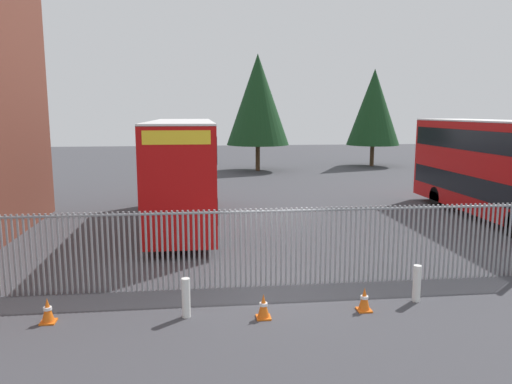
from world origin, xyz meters
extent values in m
plane|color=#3D3D42|center=(0.00, 8.00, 0.00)|extent=(100.00, 100.00, 0.00)
cylinder|color=gray|center=(-7.08, 0.00, 1.10)|extent=(0.06, 0.06, 2.20)
cylinder|color=gray|center=(-6.94, 0.00, 1.10)|extent=(0.06, 0.06, 2.20)
cylinder|color=gray|center=(-6.80, 0.00, 1.10)|extent=(0.06, 0.06, 2.20)
cylinder|color=gray|center=(-6.66, 0.00, 1.10)|extent=(0.06, 0.06, 2.20)
cylinder|color=gray|center=(-6.52, 0.00, 1.10)|extent=(0.06, 0.06, 2.20)
cylinder|color=gray|center=(-6.37, 0.00, 1.10)|extent=(0.06, 0.06, 2.20)
cylinder|color=gray|center=(-6.23, 0.00, 1.10)|extent=(0.06, 0.06, 2.20)
cylinder|color=gray|center=(-6.09, 0.00, 1.10)|extent=(0.06, 0.06, 2.20)
cylinder|color=gray|center=(-5.95, 0.00, 1.10)|extent=(0.06, 0.06, 2.20)
cylinder|color=gray|center=(-5.81, 0.00, 1.10)|extent=(0.06, 0.06, 2.20)
cylinder|color=gray|center=(-5.67, 0.00, 1.10)|extent=(0.06, 0.06, 2.20)
cylinder|color=gray|center=(-5.53, 0.00, 1.10)|extent=(0.06, 0.06, 2.20)
cylinder|color=gray|center=(-5.39, 0.00, 1.10)|extent=(0.06, 0.06, 2.20)
cylinder|color=gray|center=(-5.25, 0.00, 1.10)|extent=(0.06, 0.06, 2.20)
cylinder|color=gray|center=(-5.11, 0.00, 1.10)|extent=(0.06, 0.06, 2.20)
cylinder|color=gray|center=(-4.97, 0.00, 1.10)|extent=(0.06, 0.06, 2.20)
cylinder|color=gray|center=(-4.83, 0.00, 1.10)|extent=(0.06, 0.06, 2.20)
cylinder|color=gray|center=(-4.69, 0.00, 1.10)|extent=(0.06, 0.06, 2.20)
cylinder|color=gray|center=(-4.55, 0.00, 1.10)|extent=(0.06, 0.06, 2.20)
cylinder|color=gray|center=(-4.41, 0.00, 1.10)|extent=(0.06, 0.06, 2.20)
cylinder|color=gray|center=(-4.27, 0.00, 1.10)|extent=(0.06, 0.06, 2.20)
cylinder|color=gray|center=(-4.13, 0.00, 1.10)|extent=(0.06, 0.06, 2.20)
cylinder|color=gray|center=(-3.99, 0.00, 1.10)|extent=(0.06, 0.06, 2.20)
cylinder|color=gray|center=(-3.85, 0.00, 1.10)|extent=(0.06, 0.06, 2.20)
cylinder|color=gray|center=(-3.71, 0.00, 1.10)|extent=(0.06, 0.06, 2.20)
cylinder|color=gray|center=(-3.57, 0.00, 1.10)|extent=(0.06, 0.06, 2.20)
cylinder|color=gray|center=(-3.42, 0.00, 1.10)|extent=(0.06, 0.06, 2.20)
cylinder|color=gray|center=(-3.28, 0.00, 1.10)|extent=(0.06, 0.06, 2.20)
cylinder|color=gray|center=(-3.14, 0.00, 1.10)|extent=(0.06, 0.06, 2.20)
cylinder|color=gray|center=(-3.00, 0.00, 1.10)|extent=(0.06, 0.06, 2.20)
cylinder|color=gray|center=(-2.86, 0.00, 1.10)|extent=(0.06, 0.06, 2.20)
cylinder|color=gray|center=(-2.72, 0.00, 1.10)|extent=(0.06, 0.06, 2.20)
cylinder|color=gray|center=(-2.58, 0.00, 1.10)|extent=(0.06, 0.06, 2.20)
cylinder|color=gray|center=(-2.44, 0.00, 1.10)|extent=(0.06, 0.06, 2.20)
cylinder|color=gray|center=(-2.30, 0.00, 1.10)|extent=(0.06, 0.06, 2.20)
cylinder|color=gray|center=(-2.16, 0.00, 1.10)|extent=(0.06, 0.06, 2.20)
cylinder|color=gray|center=(-2.02, 0.00, 1.10)|extent=(0.06, 0.06, 2.20)
cylinder|color=gray|center=(-1.88, 0.00, 1.10)|extent=(0.06, 0.06, 2.20)
cylinder|color=gray|center=(-1.74, 0.00, 1.10)|extent=(0.06, 0.06, 2.20)
cylinder|color=gray|center=(-1.60, 0.00, 1.10)|extent=(0.06, 0.06, 2.20)
cylinder|color=gray|center=(-1.46, 0.00, 1.10)|extent=(0.06, 0.06, 2.20)
cylinder|color=gray|center=(-1.32, 0.00, 1.10)|extent=(0.06, 0.06, 2.20)
cylinder|color=gray|center=(-1.18, 0.00, 1.10)|extent=(0.06, 0.06, 2.20)
cylinder|color=gray|center=(-1.04, 0.00, 1.10)|extent=(0.06, 0.06, 2.20)
cylinder|color=gray|center=(-0.90, 0.00, 1.10)|extent=(0.06, 0.06, 2.20)
cylinder|color=gray|center=(-0.76, 0.00, 1.10)|extent=(0.06, 0.06, 2.20)
cylinder|color=gray|center=(-0.61, 0.00, 1.10)|extent=(0.06, 0.06, 2.20)
cylinder|color=gray|center=(-0.47, 0.00, 1.10)|extent=(0.06, 0.06, 2.20)
cylinder|color=gray|center=(-0.33, 0.00, 1.10)|extent=(0.06, 0.06, 2.20)
cylinder|color=gray|center=(-0.19, 0.00, 1.10)|extent=(0.06, 0.06, 2.20)
cylinder|color=gray|center=(-0.05, 0.00, 1.10)|extent=(0.06, 0.06, 2.20)
cylinder|color=gray|center=(0.09, 0.00, 1.10)|extent=(0.06, 0.06, 2.20)
cylinder|color=gray|center=(0.23, 0.00, 1.10)|extent=(0.06, 0.06, 2.20)
cylinder|color=gray|center=(0.37, 0.00, 1.10)|extent=(0.06, 0.06, 2.20)
cylinder|color=gray|center=(0.51, 0.00, 1.10)|extent=(0.06, 0.06, 2.20)
cylinder|color=gray|center=(0.65, 0.00, 1.10)|extent=(0.06, 0.06, 2.20)
cylinder|color=gray|center=(0.79, 0.00, 1.10)|extent=(0.06, 0.06, 2.20)
cylinder|color=gray|center=(0.93, 0.00, 1.10)|extent=(0.06, 0.06, 2.20)
cylinder|color=gray|center=(1.07, 0.00, 1.10)|extent=(0.06, 0.06, 2.20)
cylinder|color=gray|center=(1.21, 0.00, 1.10)|extent=(0.06, 0.06, 2.20)
cylinder|color=gray|center=(1.35, 0.00, 1.10)|extent=(0.06, 0.06, 2.20)
cylinder|color=gray|center=(1.49, 0.00, 1.10)|extent=(0.06, 0.06, 2.20)
cylinder|color=gray|center=(1.63, 0.00, 1.10)|extent=(0.06, 0.06, 2.20)
cylinder|color=gray|center=(1.77, 0.00, 1.10)|extent=(0.06, 0.06, 2.20)
cylinder|color=gray|center=(1.91, 0.00, 1.10)|extent=(0.06, 0.06, 2.20)
cylinder|color=gray|center=(2.05, 0.00, 1.10)|extent=(0.06, 0.06, 2.20)
cylinder|color=gray|center=(2.19, 0.00, 1.10)|extent=(0.06, 0.06, 2.20)
cylinder|color=gray|center=(2.34, 0.00, 1.10)|extent=(0.06, 0.06, 2.20)
cylinder|color=gray|center=(2.48, 0.00, 1.10)|extent=(0.06, 0.06, 2.20)
cylinder|color=gray|center=(2.62, 0.00, 1.10)|extent=(0.06, 0.06, 2.20)
cylinder|color=gray|center=(2.76, 0.00, 1.10)|extent=(0.06, 0.06, 2.20)
cylinder|color=gray|center=(2.90, 0.00, 1.10)|extent=(0.06, 0.06, 2.20)
cylinder|color=gray|center=(3.04, 0.00, 1.10)|extent=(0.06, 0.06, 2.20)
cylinder|color=gray|center=(3.18, 0.00, 1.10)|extent=(0.06, 0.06, 2.20)
cylinder|color=gray|center=(3.32, 0.00, 1.10)|extent=(0.06, 0.06, 2.20)
cylinder|color=gray|center=(3.46, 0.00, 1.10)|extent=(0.06, 0.06, 2.20)
cylinder|color=gray|center=(3.60, 0.00, 1.10)|extent=(0.06, 0.06, 2.20)
cylinder|color=gray|center=(3.74, 0.00, 1.10)|extent=(0.06, 0.06, 2.20)
cylinder|color=gray|center=(3.88, 0.00, 1.10)|extent=(0.06, 0.06, 2.20)
cylinder|color=gray|center=(4.02, 0.00, 1.10)|extent=(0.06, 0.06, 2.20)
cylinder|color=gray|center=(4.16, 0.00, 1.10)|extent=(0.06, 0.06, 2.20)
cylinder|color=gray|center=(4.30, 0.00, 1.10)|extent=(0.06, 0.06, 2.20)
cylinder|color=gray|center=(4.44, 0.00, 1.10)|extent=(0.06, 0.06, 2.20)
cylinder|color=gray|center=(4.58, 0.00, 1.10)|extent=(0.06, 0.06, 2.20)
cylinder|color=gray|center=(4.72, 0.00, 1.10)|extent=(0.06, 0.06, 2.20)
cylinder|color=gray|center=(4.86, 0.00, 1.10)|extent=(0.06, 0.06, 2.20)
cylinder|color=gray|center=(5.00, 0.00, 1.10)|extent=(0.06, 0.06, 2.20)
cylinder|color=gray|center=(5.14, 0.00, 1.10)|extent=(0.06, 0.06, 2.20)
cylinder|color=gray|center=(5.29, 0.00, 1.10)|extent=(0.06, 0.06, 2.20)
cylinder|color=gray|center=(5.43, 0.00, 1.10)|extent=(0.06, 0.06, 2.20)
cylinder|color=gray|center=(5.57, 0.00, 1.10)|extent=(0.06, 0.06, 2.20)
cylinder|color=gray|center=(5.71, 0.00, 1.10)|extent=(0.06, 0.06, 2.20)
cylinder|color=gray|center=(5.85, 0.00, 1.10)|extent=(0.06, 0.06, 2.20)
cylinder|color=gray|center=(5.99, 0.00, 1.10)|extent=(0.06, 0.06, 2.20)
cylinder|color=gray|center=(6.13, 0.00, 1.10)|extent=(0.06, 0.06, 2.20)
cylinder|color=gray|center=(6.27, 0.00, 1.10)|extent=(0.06, 0.06, 2.20)
cylinder|color=gray|center=(6.41, 0.00, 1.10)|extent=(0.06, 0.06, 2.20)
cylinder|color=gray|center=(6.55, 0.00, 1.10)|extent=(0.06, 0.06, 2.20)
cylinder|color=gray|center=(6.69, 0.00, 1.10)|extent=(0.06, 0.06, 2.20)
cylinder|color=gray|center=(6.83, 0.00, 1.10)|extent=(0.06, 0.06, 2.20)
cylinder|color=gray|center=(6.97, 0.00, 1.10)|extent=(0.06, 0.06, 2.20)
cylinder|color=gray|center=(-0.33, 0.00, 2.12)|extent=(15.73, 0.07, 0.07)
cube|color=#B70C0C|center=(11.10, 7.43, 2.35)|extent=(2.50, 10.80, 4.00)
cube|color=black|center=(11.10, 7.43, 1.55)|extent=(2.54, 10.37, 0.90)
cube|color=black|center=(11.10, 7.43, 3.55)|extent=(2.54, 10.37, 0.90)
cube|color=silver|center=(11.10, 7.43, 4.38)|extent=(2.50, 10.80, 0.08)
cylinder|color=black|center=(10.00, 10.40, 0.52)|extent=(0.30, 1.04, 1.04)
cylinder|color=black|center=(12.20, 10.40, 0.52)|extent=(0.30, 1.04, 1.04)
cube|color=#B70C0C|center=(-2.66, 7.99, 2.35)|extent=(2.50, 10.80, 4.00)
cube|color=black|center=(-2.66, 7.99, 1.55)|extent=(2.54, 10.37, 0.90)
cube|color=black|center=(-2.66, 7.99, 3.55)|extent=(2.54, 10.37, 0.90)
cube|color=yellow|center=(-2.66, 2.64, 4.00)|extent=(2.12, 0.12, 0.44)
cube|color=silver|center=(-2.66, 7.99, 4.38)|extent=(2.50, 10.80, 0.08)
cylinder|color=black|center=(-3.76, 4.64, 0.52)|extent=(0.30, 1.04, 1.04)
cylinder|color=black|center=(-1.56, 4.64, 0.52)|extent=(0.30, 1.04, 1.04)
cylinder|color=black|center=(-3.76, 10.96, 0.52)|extent=(0.30, 1.04, 1.04)
cylinder|color=black|center=(-1.56, 10.96, 0.52)|extent=(0.30, 1.04, 1.04)
cylinder|color=silver|center=(-2.35, -1.87, 0.47)|extent=(0.20, 0.20, 0.95)
cylinder|color=silver|center=(3.47, -1.56, 0.47)|extent=(0.20, 0.20, 0.95)
cube|color=orange|center=(-5.50, -1.82, 0.02)|extent=(0.34, 0.34, 0.04)
cone|color=orange|center=(-5.50, -1.82, 0.32)|extent=(0.28, 0.28, 0.55)
cylinder|color=white|center=(-5.50, -1.82, 0.34)|extent=(0.19, 0.19, 0.07)
cube|color=orange|center=(1.95, -2.00, 0.02)|extent=(0.34, 0.34, 0.04)
cone|color=orange|center=(1.95, -2.00, 0.32)|extent=(0.28, 0.28, 0.55)
cylinder|color=white|center=(1.95, -2.00, 0.34)|extent=(0.19, 0.19, 0.07)
cube|color=orange|center=(-0.55, -2.15, 0.02)|extent=(0.34, 0.34, 0.04)
cone|color=orange|center=(-0.55, -2.15, 0.32)|extent=(0.28, 0.28, 0.55)
cylinder|color=white|center=(-0.55, -2.15, 0.34)|extent=(0.19, 0.19, 0.07)
cylinder|color=#4C3823|center=(13.42, 29.39, 0.94)|extent=(0.36, 0.36, 1.88)
cone|color=#143819|center=(13.42, 29.39, 5.18)|extent=(4.62, 4.62, 6.60)
cylinder|color=#4C3823|center=(2.87, 27.11, 1.06)|extent=(0.36, 0.36, 2.13)
cone|color=#143819|center=(2.87, 27.11, 5.75)|extent=(5.07, 5.07, 7.24)
camera|label=1|loc=(-2.01, -13.01, 4.79)|focal=34.63mm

